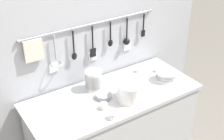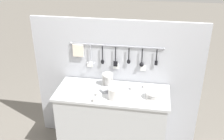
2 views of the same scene
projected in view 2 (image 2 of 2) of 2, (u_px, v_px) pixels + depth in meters
name	position (u px, v px, depth m)	size (l,w,h in m)	color
counter	(112.00, 123.00, 3.30)	(1.34, 0.57, 0.91)	#B7BABC
back_wall	(116.00, 83.00, 3.41)	(2.14, 0.11, 1.70)	#A8AAB2
bowl_stack_back_corner	(153.00, 95.00, 2.96)	(0.16, 0.16, 0.09)	white
bowl_stack_nested_right	(108.00, 80.00, 3.21)	(0.13, 0.13, 0.16)	white
plate_stack	(117.00, 93.00, 2.96)	(0.19, 0.19, 0.14)	white
steel_mixing_bowl	(105.00, 90.00, 3.11)	(0.12, 0.12, 0.04)	#93969E
cup_back_right	(145.00, 86.00, 3.18)	(0.05, 0.05, 0.04)	white
cup_back_left	(157.00, 91.00, 3.09)	(0.05, 0.05, 0.04)	white
cup_front_right	(98.00, 94.00, 3.02)	(0.05, 0.05, 0.04)	white
cup_beside_plates	(132.00, 88.00, 3.14)	(0.05, 0.05, 0.04)	white
cup_mid_row	(95.00, 100.00, 2.91)	(0.05, 0.05, 0.04)	white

